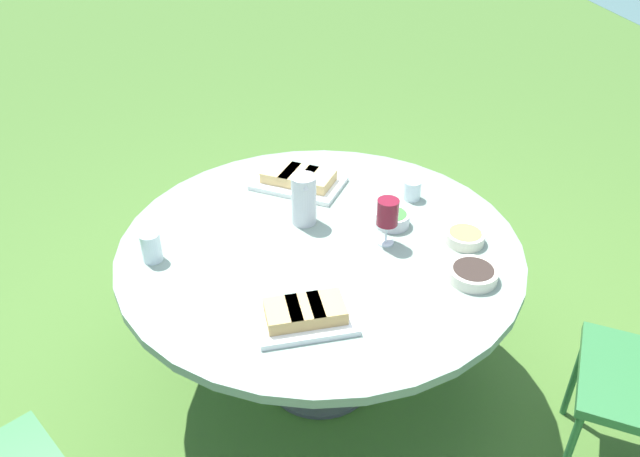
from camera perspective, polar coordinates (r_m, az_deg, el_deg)
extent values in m
plane|color=#446B2B|center=(2.76, 0.00, -13.37)|extent=(40.00, 40.00, 0.00)
cylinder|color=#4C4C51|center=(2.76, 0.00, -13.24)|extent=(0.46, 0.46, 0.02)
cylinder|color=#4C4C51|center=(2.52, 0.00, -8.02)|extent=(0.11, 0.11, 0.66)
cylinder|color=gray|center=(2.30, 0.00, -1.60)|extent=(1.48, 1.48, 0.03)
cylinder|color=#2D6B38|center=(2.66, 22.27, -12.32)|extent=(0.03, 0.03, 0.43)
cylinder|color=#2D6B38|center=(2.40, 21.68, -18.77)|extent=(0.03, 0.03, 0.43)
cylinder|color=silver|center=(2.35, -1.49, 2.65)|extent=(0.09, 0.09, 0.20)
cone|color=silver|center=(2.27, -1.36, 3.89)|extent=(0.02, 0.02, 0.02)
cylinder|color=silver|center=(2.29, 6.01, -1.26)|extent=(0.06, 0.06, 0.01)
cylinder|color=silver|center=(2.27, 6.07, -0.38)|extent=(0.01, 0.01, 0.08)
cylinder|color=maroon|center=(2.22, 6.21, 1.49)|extent=(0.08, 0.08, 0.10)
cube|color=white|center=(1.95, -1.36, -8.28)|extent=(0.21, 0.31, 0.02)
cube|color=tan|center=(1.94, 0.64, -7.28)|extent=(0.13, 0.11, 0.04)
cube|color=tan|center=(1.93, -1.37, -7.57)|extent=(0.13, 0.11, 0.04)
cube|color=tan|center=(1.92, -3.39, -7.85)|extent=(0.13, 0.11, 0.04)
cube|color=white|center=(2.63, -1.97, 4.17)|extent=(0.39, 0.43, 0.02)
cube|color=tan|center=(2.65, -3.60, 5.09)|extent=(0.20, 0.19, 0.04)
cube|color=tan|center=(2.62, -1.98, 4.78)|extent=(0.20, 0.19, 0.04)
cube|color=tan|center=(2.59, -0.33, 4.45)|extent=(0.20, 0.19, 0.04)
cylinder|color=beige|center=(2.34, 13.10, -0.79)|extent=(0.14, 0.14, 0.04)
cylinder|color=#E0C147|center=(2.33, 13.14, -0.54)|extent=(0.12, 0.12, 0.02)
cylinder|color=silver|center=(2.38, 6.63, 0.84)|extent=(0.13, 0.13, 0.05)
cylinder|color=#387533|center=(2.38, 6.65, 1.15)|extent=(0.11, 0.11, 0.02)
cylinder|color=beige|center=(2.17, 13.79, -4.06)|extent=(0.17, 0.17, 0.04)
cylinder|color=#2D231E|center=(2.16, 13.84, -3.80)|extent=(0.14, 0.14, 0.02)
cylinder|color=silver|center=(2.25, -15.18, -1.65)|extent=(0.07, 0.07, 0.11)
cylinder|color=silver|center=(2.55, 8.42, 3.51)|extent=(0.07, 0.07, 0.08)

